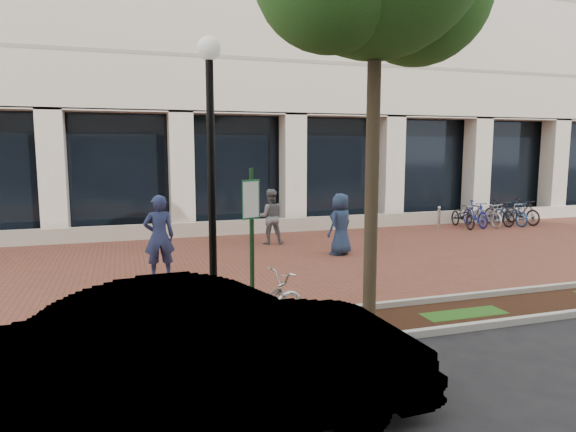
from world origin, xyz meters
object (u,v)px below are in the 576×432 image
object	(u,v)px
sedan_near_curb	(214,360)
parking_sign	(252,232)
locked_bicycle	(257,307)
pedestrian_right	(340,224)
pedestrian_mid	(270,217)
bike_rack_cluster	(493,214)
lamppost	(211,173)
bollard	(439,217)
pedestrian_left	(159,237)

from	to	relation	value
sedan_near_curb	parking_sign	bearing A→B (deg)	-25.31
locked_bicycle	pedestrian_right	distance (m)	6.75
pedestrian_mid	bike_rack_cluster	world-z (taller)	pedestrian_mid
lamppost	bollard	distance (m)	13.21
pedestrian_mid	lamppost	bearing A→B (deg)	78.35
locked_bicycle	bollard	size ratio (longest dim) A/B	2.30
pedestrian_right	pedestrian_mid	bearing A→B (deg)	-85.43
lamppost	sedan_near_curb	size ratio (longest dim) A/B	0.98
lamppost	sedan_near_curb	bearing A→B (deg)	-99.84
pedestrian_left	parking_sign	bearing A→B (deg)	101.24
pedestrian_right	sedan_near_curb	size ratio (longest dim) A/B	0.37
lamppost	pedestrian_right	size ratio (longest dim) A/B	2.67
parking_sign	pedestrian_mid	distance (m)	7.97
bike_rack_cluster	sedan_near_curb	world-z (taller)	sedan_near_curb
bollard	pedestrian_right	bearing A→B (deg)	-149.22
sedan_near_curb	bike_rack_cluster	bearing A→B (deg)	-51.82
locked_bicycle	pedestrian_mid	bearing A→B (deg)	-41.25
bike_rack_cluster	parking_sign	bearing A→B (deg)	-141.38
bollard	sedan_near_curb	xyz separation A→B (m)	(-10.40, -11.18, 0.35)
pedestrian_left	bollard	xyz separation A→B (m)	(10.48, 4.30, -0.54)
locked_bicycle	sedan_near_curb	xyz separation A→B (m)	(-1.10, -2.42, 0.27)
pedestrian_left	bollard	distance (m)	11.34
parking_sign	bollard	bearing A→B (deg)	18.13
pedestrian_right	lamppost	bearing A→B (deg)	20.46
parking_sign	pedestrian_right	xyz separation A→B (m)	(3.89, 5.36, -0.82)
parking_sign	bike_rack_cluster	world-z (taller)	parking_sign
pedestrian_mid	sedan_near_curb	world-z (taller)	pedestrian_mid
parking_sign	pedestrian_mid	bearing A→B (deg)	47.40
parking_sign	pedestrian_left	xyz separation A→B (m)	(-1.14, 4.30, -0.72)
pedestrian_mid	pedestrian_right	world-z (taller)	pedestrian_right
lamppost	bike_rack_cluster	size ratio (longest dim) A/B	1.33
parking_sign	sedan_near_curb	size ratio (longest dim) A/B	0.57
pedestrian_mid	bike_rack_cluster	size ratio (longest dim) A/B	0.49
sedan_near_curb	bollard	bearing A→B (deg)	-45.72
pedestrian_left	pedestrian_mid	size ratio (longest dim) A/B	1.12
sedan_near_curb	lamppost	bearing A→B (deg)	-12.63
lamppost	pedestrian_left	world-z (taller)	lamppost
pedestrian_left	bollard	world-z (taller)	pedestrian_left
parking_sign	bollard	xyz separation A→B (m)	(9.33, 8.60, -1.26)
parking_sign	sedan_near_curb	bearing A→B (deg)	-137.06
pedestrian_right	bollard	world-z (taller)	pedestrian_right
bollard	bike_rack_cluster	xyz separation A→B (m)	(2.33, -0.12, 0.04)
parking_sign	lamppost	distance (m)	1.12
pedestrian_left	sedan_near_curb	world-z (taller)	pedestrian_left
locked_bicycle	pedestrian_mid	world-z (taller)	pedestrian_mid
pedestrian_mid	bike_rack_cluster	bearing A→B (deg)	-163.30
pedestrian_left	pedestrian_mid	bearing A→B (deg)	-141.71
locked_bicycle	bike_rack_cluster	bearing A→B (deg)	-77.13
pedestrian_left	sedan_near_curb	distance (m)	6.88
parking_sign	pedestrian_mid	xyz separation A→B (m)	(2.46, 7.53, -0.82)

